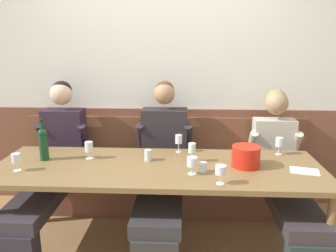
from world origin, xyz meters
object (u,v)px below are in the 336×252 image
Objects in this scene: person_center_left_seat at (53,160)px; wine_glass_center_rear at (179,140)px; dining_table at (158,174)px; water_tumbler_right at (203,167)px; person_left_seat at (283,169)px; wine_glass_mid_right at (89,147)px; person_right_seat at (162,164)px; wine_glass_by_bottle at (221,171)px; wine_glass_right_end at (279,143)px; wall_bench at (164,183)px; wine_bottle_green_tall at (43,143)px; ice_bucket at (246,156)px; wine_glass_near_bucket at (192,162)px; wine_glass_mid_left at (192,149)px; wine_glass_left_end at (16,159)px; water_tumbler_center at (148,155)px.

person_center_left_seat reaches higher than wine_glass_center_rear.
water_tumbler_right is (0.35, -0.11, 0.11)m from dining_table.
person_left_seat is 8.89× the size of wine_glass_mid_right.
person_right_seat is 9.87× the size of wine_glass_by_bottle.
person_left_seat is 8.53× the size of wine_glass_right_end.
wall_bench is 1.12× the size of dining_table.
wine_bottle_green_tall is (0.04, -0.26, 0.25)m from person_center_left_seat.
wine_glass_by_bottle is at bearing -131.46° from wine_glass_right_end.
wall_bench is at bearing 92.10° from person_right_seat.
person_center_left_seat is at bearing 152.63° from wine_glass_mid_right.
ice_bucket is 0.62m from wine_glass_center_rear.
wine_glass_by_bottle is at bearing -133.93° from person_left_seat.
wine_glass_mid_right is (-1.05, 0.45, 0.00)m from wine_glass_by_bottle.
wine_bottle_green_tall is (-0.95, -0.62, 0.61)m from wall_bench.
wine_glass_by_bottle reaches higher than wine_glass_near_bucket.
wine_glass_near_bucket is at bearing -72.65° from wall_bench.
person_left_seat is 0.91m from wine_glass_by_bottle.
dining_table is 1.95× the size of person_right_seat.
wine_glass_mid_left is (1.26, -0.24, 0.21)m from person_center_left_seat.
person_right_seat is 8.77× the size of wine_glass_right_end.
wine_glass_center_rear is (0.16, 0.34, 0.18)m from dining_table.
wall_bench reaches higher than wine_glass_left_end.
person_right_seat is at bearing 179.02° from wine_glass_right_end.
wine_glass_left_end reaches higher than wine_glass_by_bottle.
wine_glass_left_end is at bearing 173.97° from wine_glass_by_bottle.
water_tumbler_center is (-0.78, 0.09, -0.04)m from ice_bucket.
dining_table is 0.71m from ice_bucket.
person_center_left_seat is 9.67× the size of wine_glass_left_end.
wine_glass_mid_left is at bearing -2.11° from wine_glass_mid_right.
wine_glass_by_bottle is at bearing -65.76° from wall_bench.
wine_glass_left_end is at bearing -179.85° from wine_glass_near_bucket.
wine_glass_mid_left is at bearing -165.08° from person_left_seat.
water_tumbler_center is (-0.09, -0.59, 0.51)m from wall_bench.
person_center_left_seat is at bearing 179.30° from wine_glass_right_end.
wine_glass_right_end is at bearing 16.07° from wine_glass_mid_left.
wine_bottle_green_tall is 1.32m from water_tumbler_right.
wine_glass_center_rear is (0.16, -0.36, 0.58)m from wall_bench.
wine_glass_by_bottle is (1.45, -0.67, 0.20)m from person_center_left_seat.
person_right_seat is (0.01, -0.37, 0.35)m from wall_bench.
wine_glass_left_end is at bearing -148.24° from wine_glass_mid_right.
person_right_seat is at bearing 18.80° from wine_glass_mid_right.
person_left_seat is 1.69m from wine_glass_mid_right.
wine_glass_mid_left is (-0.80, -0.21, 0.24)m from person_left_seat.
water_tumbler_center is at bearing -14.37° from person_center_left_seat.
water_tumbler_right is at bearing 117.56° from wine_glass_by_bottle.
wine_glass_center_rear reaches higher than wine_glass_near_bucket.
wine_glass_left_end is at bearing -171.26° from dining_table.
wine_glass_by_bottle is 0.25m from water_tumbler_right.
water_tumbler_center is (-1.16, -0.20, 0.18)m from person_left_seat.
person_right_seat reaches higher than person_left_seat.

